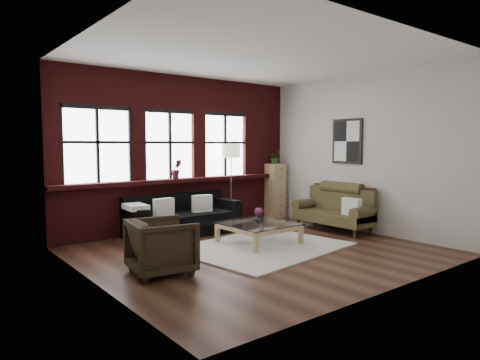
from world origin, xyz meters
TOP-DOWN VIEW (x-y plane):
  - floor at (0.00, 0.00)m, footprint 5.50×5.50m
  - ceiling at (0.00, 0.00)m, footprint 5.50×5.50m
  - wall_back at (0.00, 2.50)m, footprint 5.50×0.00m
  - wall_front at (0.00, -2.50)m, footprint 5.50×0.00m
  - wall_left at (-2.75, 0.00)m, footprint 0.00×5.00m
  - wall_right at (2.75, 0.00)m, footprint 0.00×5.00m
  - brick_backwall at (0.00, 2.44)m, footprint 5.50×0.12m
  - sill_ledge at (0.00, 2.35)m, footprint 5.50×0.30m
  - window_left at (-1.80, 2.45)m, footprint 1.38×0.10m
  - window_mid at (-0.30, 2.45)m, footprint 1.38×0.10m
  - window_right at (1.10, 2.45)m, footprint 1.38×0.10m
  - wall_poster at (2.72, 0.30)m, footprint 0.05×0.74m
  - shag_rug at (0.20, 0.10)m, footprint 2.98×2.49m
  - dark_sofa at (-0.31, 1.90)m, footprint 2.25×0.91m
  - pillow_a at (-0.79, 1.80)m, footprint 0.41×0.19m
  - pillow_b at (0.07, 1.80)m, footprint 0.42×0.20m
  - vintage_settee at (2.30, 0.30)m, footprint 0.76×1.72m
  - pillow_settee at (2.22, -0.23)m, footprint 0.15×0.38m
  - armchair at (-1.88, -0.17)m, footprint 0.96×0.94m
  - coffee_table at (0.34, 0.36)m, footprint 1.20×1.20m
  - vase at (0.34, 0.36)m, footprint 0.17×0.17m
  - flowers at (0.34, 0.36)m, footprint 0.16×0.16m
  - drawer_chest at (2.45, 2.24)m, footprint 0.41×0.41m
  - potted_plant_top at (2.45, 2.24)m, footprint 0.33×0.29m
  - floor_lamp at (1.07, 2.16)m, footprint 0.40×0.40m
  - sill_plant at (-0.21, 2.32)m, footprint 0.26×0.22m

SIDE VIEW (x-z plane):
  - floor at x=0.00m, z-range 0.00..0.00m
  - shag_rug at x=0.20m, z-range 0.00..0.03m
  - coffee_table at x=0.34m, z-range -0.01..0.39m
  - armchair at x=-1.88m, z-range 0.00..0.77m
  - dark_sofa at x=-0.31m, z-range 0.00..0.82m
  - vintage_settee at x=2.30m, z-range 0.00..0.92m
  - vase at x=0.34m, z-range 0.38..0.55m
  - pillow_settee at x=2.22m, z-range 0.40..0.74m
  - flowers at x=0.34m, z-range 0.50..0.66m
  - pillow_a at x=-0.79m, z-range 0.43..0.77m
  - pillow_b at x=0.07m, z-range 0.43..0.77m
  - drawer_chest at x=2.45m, z-range 0.00..1.32m
  - floor_lamp at x=1.07m, z-range 0.00..1.95m
  - sill_ledge at x=0.00m, z-range 1.00..1.08m
  - sill_plant at x=-0.21m, z-range 1.08..1.48m
  - potted_plant_top at x=2.45m, z-range 1.32..1.64m
  - wall_back at x=0.00m, z-range -1.15..4.35m
  - wall_front at x=0.00m, z-range -1.15..4.35m
  - wall_left at x=-2.75m, z-range -0.90..4.10m
  - wall_right at x=2.75m, z-range -0.90..4.10m
  - brick_backwall at x=0.00m, z-range 0.00..3.20m
  - window_left at x=-1.80m, z-range 1.00..2.50m
  - window_mid at x=-0.30m, z-range 1.00..2.50m
  - window_right at x=1.10m, z-range 1.00..2.50m
  - wall_poster at x=2.72m, z-range 1.38..2.32m
  - ceiling at x=0.00m, z-range 3.20..3.20m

